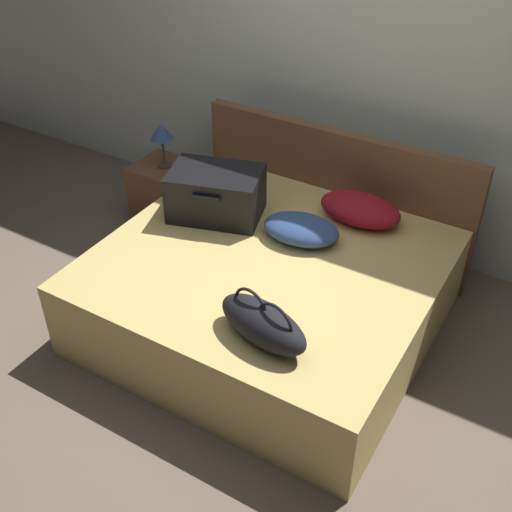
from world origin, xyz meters
TOP-DOWN VIEW (x-y plane):
  - ground_plane at (0.00, 0.00)m, footprint 12.00×12.00m
  - back_wall at (0.00, 1.65)m, footprint 8.00×0.10m
  - bed at (0.00, 0.40)m, footprint 1.89×1.75m
  - headboard at (0.00, 1.31)m, footprint 1.93×0.08m
  - hard_case_large at (-0.51, 0.64)m, footprint 0.64×0.52m
  - duffel_bag at (0.31, -0.19)m, footprint 0.56×0.33m
  - pillow_near_headboard at (0.29, 1.03)m, footprint 0.52×0.32m
  - pillow_center_head at (0.07, 0.67)m, footprint 0.50×0.37m
  - nightstand at (-1.23, 1.02)m, footprint 0.44×0.40m
  - table_lamp at (-1.23, 1.02)m, footprint 0.16×0.16m

SIDE VIEW (x-z plane):
  - ground_plane at x=0.00m, z-range 0.00..0.00m
  - nightstand at x=-1.23m, z-range 0.00..0.47m
  - bed at x=0.00m, z-range 0.00..0.51m
  - headboard at x=0.00m, z-range 0.00..0.93m
  - pillow_center_head at x=0.07m, z-range 0.51..0.65m
  - pillow_near_headboard at x=0.29m, z-range 0.51..0.68m
  - duffel_bag at x=0.31m, z-range 0.48..0.74m
  - hard_case_large at x=-0.51m, z-range 0.51..0.82m
  - table_lamp at x=-1.23m, z-range 0.56..0.90m
  - back_wall at x=0.00m, z-range 0.00..2.60m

